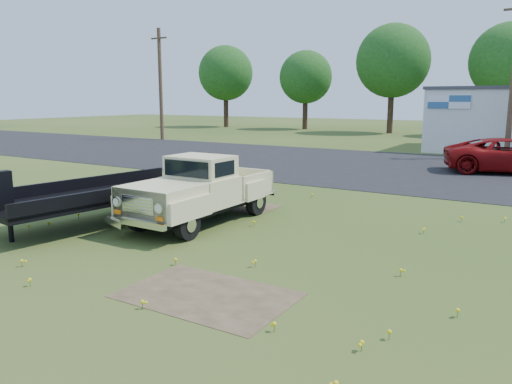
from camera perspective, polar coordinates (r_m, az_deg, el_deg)
ground at (r=12.19m, az=-2.74°, el=-5.70°), size 140.00×140.00×0.00m
asphalt_lot at (r=25.76m, az=16.36°, el=2.59°), size 90.00×14.00×0.02m
dirt_patch_a at (r=9.06m, az=-5.59°, el=-11.66°), size 3.00×2.00×0.01m
dirt_patch_b at (r=16.09m, az=-1.63°, el=-1.65°), size 2.20×1.60×0.01m
utility_pole_west at (r=42.68m, az=-10.87°, el=12.08°), size 1.60×0.30×9.00m
treeline_a at (r=60.59m, az=-3.49°, el=13.39°), size 6.40×6.40×9.52m
treeline_b at (r=56.36m, az=5.70°, el=12.92°), size 5.76×5.76×8.57m
treeline_c at (r=51.40m, az=15.37°, el=14.23°), size 7.04×7.04×10.47m
treeline_d at (r=50.47m, az=26.93°, el=13.19°), size 6.72×6.72×10.00m
vintage_pickup_truck at (r=13.93m, az=-6.28°, el=0.32°), size 2.08×5.23×1.89m
flatbed_trailer at (r=14.48m, az=-17.38°, el=0.10°), size 3.19×6.85×1.80m
red_pickup at (r=25.93m, az=27.00°, el=3.68°), size 6.24×4.21×1.59m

